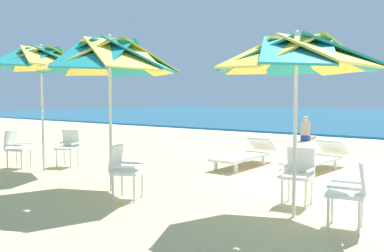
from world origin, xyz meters
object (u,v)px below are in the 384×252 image
Objects in this scene: plastic_chair_1 at (298,172)px; beachgoer_seated at (307,133)px; beach_umbrella_0 at (296,56)px; plastic_chair_2 at (124,168)px; sun_lounger_2 at (245,154)px; beach_umbrella_2 at (41,60)px; plastic_chair_3 at (69,145)px; sun_lounger_1 at (316,158)px; plastic_chair_0 at (352,190)px; beach_umbrella_1 at (109,58)px; plastic_chair_4 at (16,147)px.

beachgoer_seated is at bearing 109.30° from plastic_chair_1.
beach_umbrella_0 reaches higher than beachgoer_seated.
plastic_chair_2 is (-2.38, -1.32, 0.00)m from plastic_chair_1.
plastic_chair_1 is at bearing -47.72° from sun_lounger_2.
beach_umbrella_0 is 10.15m from beachgoer_seated.
sun_lounger_2 is at bearing -82.66° from beachgoer_seated.
beach_umbrella_2 is at bearing 179.62° from beach_umbrella_0.
plastic_chair_3 is 0.39× the size of sun_lounger_1.
beachgoer_seated is at bearing 109.11° from beach_umbrella_0.
plastic_chair_1 is 3.37m from sun_lounger_2.
sun_lounger_1 is at bearing 114.81° from plastic_chair_0.
beach_umbrella_0 is 2.90× the size of plastic_chair_0.
beach_umbrella_0 is 1.16× the size of sun_lounger_2.
plastic_chair_2 is (0.58, -0.27, -1.80)m from beach_umbrella_1.
beach_umbrella_0 reaches higher than plastic_chair_4.
sun_lounger_1 is (4.89, 2.84, -0.22)m from plastic_chair_3.
sun_lounger_2 is at bearing 88.14° from plastic_chair_2.
beachgoer_seated reaches higher than plastic_chair_1.
beachgoer_seated is (2.49, 9.39, -2.13)m from beach_umbrella_2.
plastic_chair_2 is 1.00× the size of plastic_chair_3.
beach_umbrella_1 reaches higher than beachgoer_seated.
plastic_chair_3 is 9.05m from beachgoer_seated.
plastic_chair_1 is 5.92m from beach_umbrella_2.
beach_umbrella_1 is at bearing -9.36° from beach_umbrella_2.
beach_umbrella_1 is 4.13m from sun_lounger_2.
beachgoer_seated is (-4.04, 9.52, -0.20)m from plastic_chair_0.
beach_umbrella_2 reaches higher than sun_lounger_1.
plastic_chair_4 is 0.39× the size of sun_lounger_1.
beach_umbrella_1 is 3.11× the size of plastic_chair_3.
plastic_chair_1 is 5.61m from plastic_chair_3.
beach_umbrella_1 is (-3.16, -0.39, 0.12)m from beach_umbrella_0.
sun_lounger_2 is (0.70, 3.54, -2.01)m from beach_umbrella_1.
plastic_chair_3 reaches higher than sun_lounger_1.
plastic_chair_3 is at bearing -144.23° from sun_lounger_2.
sun_lounger_1 and sun_lounger_2 have the same top height.
plastic_chair_1 is at bearing -70.70° from beachgoer_seated.
plastic_chair_4 is (-3.99, 0.54, 0.00)m from plastic_chair_2.
beach_umbrella_1 is 1.91m from plastic_chair_2.
plastic_chair_0 is at bearing -37.94° from plastic_chair_1.
beach_umbrella_0 reaches higher than sun_lounger_1.
plastic_chair_1 is 0.39× the size of sun_lounger_1.
plastic_chair_2 is at bearing -111.42° from sun_lounger_1.
beach_umbrella_1 is 3.87m from plastic_chair_4.
beach_umbrella_2 is at bearing 167.66° from plastic_chair_2.
beach_umbrella_2 is 5.02m from sun_lounger_2.
plastic_chair_1 is 0.32× the size of beach_umbrella_1.
plastic_chair_4 is at bearing 172.32° from plastic_chair_2.
beach_umbrella_0 is at bearing 7.04° from beach_umbrella_1.
plastic_chair_0 and plastic_chair_3 have the same top height.
beach_umbrella_1 is 3.39m from plastic_chair_3.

